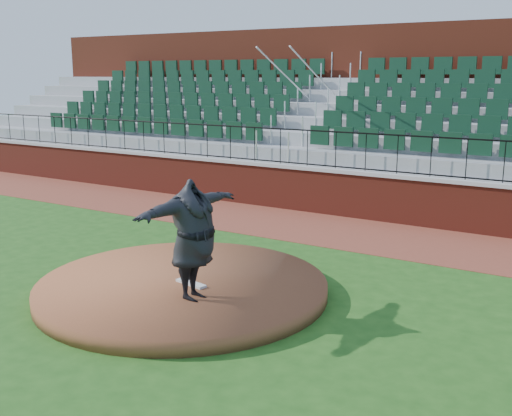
# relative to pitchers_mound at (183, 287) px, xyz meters

# --- Properties ---
(ground) EXTENTS (90.00, 90.00, 0.00)m
(ground) POSITION_rel_pitchers_mound_xyz_m (0.44, 0.25, -0.12)
(ground) COLOR #1F4F16
(ground) RESTS_ON ground
(warning_track) EXTENTS (34.00, 3.20, 0.01)m
(warning_track) POSITION_rel_pitchers_mound_xyz_m (0.44, 5.65, -0.12)
(warning_track) COLOR brown
(warning_track) RESTS_ON ground
(field_wall) EXTENTS (34.00, 0.35, 1.20)m
(field_wall) POSITION_rel_pitchers_mound_xyz_m (0.44, 7.25, 0.47)
(field_wall) COLOR maroon
(field_wall) RESTS_ON ground
(wall_cap) EXTENTS (34.00, 0.45, 0.10)m
(wall_cap) POSITION_rel_pitchers_mound_xyz_m (0.44, 7.25, 1.12)
(wall_cap) COLOR #B7B7B7
(wall_cap) RESTS_ON field_wall
(wall_railing) EXTENTS (34.00, 0.05, 1.00)m
(wall_railing) POSITION_rel_pitchers_mound_xyz_m (0.44, 7.25, 1.67)
(wall_railing) COLOR black
(wall_railing) RESTS_ON wall_cap
(seating_stands) EXTENTS (34.00, 5.10, 4.60)m
(seating_stands) POSITION_rel_pitchers_mound_xyz_m (0.44, 9.98, 2.18)
(seating_stands) COLOR gray
(seating_stands) RESTS_ON ground
(concourse_wall) EXTENTS (34.00, 0.50, 5.50)m
(concourse_wall) POSITION_rel_pitchers_mound_xyz_m (0.44, 12.78, 2.62)
(concourse_wall) COLOR maroon
(concourse_wall) RESTS_ON ground
(pitchers_mound) EXTENTS (5.14, 5.14, 0.25)m
(pitchers_mound) POSITION_rel_pitchers_mound_xyz_m (0.00, 0.00, 0.00)
(pitchers_mound) COLOR brown
(pitchers_mound) RESTS_ON ground
(pitching_rubber) EXTENTS (0.66, 0.28, 0.04)m
(pitching_rubber) POSITION_rel_pitchers_mound_xyz_m (0.25, -0.08, 0.15)
(pitching_rubber) COLOR silver
(pitching_rubber) RESTS_ON pitchers_mound
(pitcher) EXTENTS (0.69, 2.45, 1.98)m
(pitcher) POSITION_rel_pitchers_mound_xyz_m (0.72, -0.59, 1.12)
(pitcher) COLOR black
(pitcher) RESTS_ON pitchers_mound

